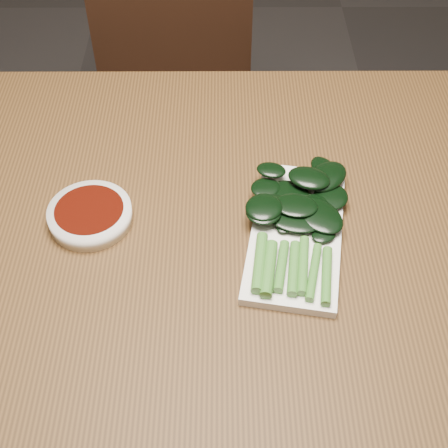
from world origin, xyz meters
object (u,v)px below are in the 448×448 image
chair_far (178,102)px  serving_plate (296,233)px  sauce_bowl (90,215)px  table (216,257)px  gai_lan (299,212)px

chair_far → serving_plate: (0.22, -0.67, 0.27)m
sauce_bowl → serving_plate: size_ratio=0.43×
table → chair_far: 0.69m
chair_far → gai_lan: chair_far is taller
chair_far → gai_lan: (0.22, -0.64, 0.29)m
sauce_bowl → chair_far: bearing=82.3°
chair_far → gai_lan: size_ratio=3.07×
serving_plate → chair_far: bearing=108.0°
sauce_bowl → serving_plate: sauce_bowl is taller
chair_far → serving_plate: size_ratio=3.09×
table → serving_plate: (0.12, -0.02, 0.08)m
sauce_bowl → gai_lan: bearing=-1.0°
table → chair_far: (-0.10, 0.65, -0.19)m
table → serving_plate: serving_plate is taller
chair_far → sauce_bowl: 0.70m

